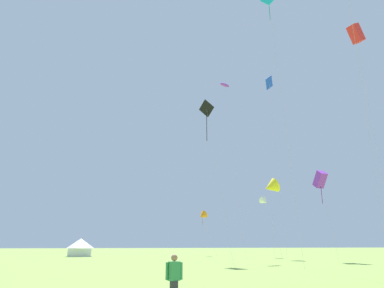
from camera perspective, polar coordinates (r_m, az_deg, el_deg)
name	(u,v)px	position (r m, az deg, el deg)	size (l,w,h in m)	color
kite_blue_diamond	(269,84)	(68.05, 12.57, 9.60)	(2.35, 3.01, 32.91)	blue
kite_red_box	(356,34)	(51.90, 25.31, 16.03)	(2.35, 2.55, 29.72)	red
kite_black_diamond	(207,111)	(47.67, 2.43, 5.40)	(3.37, 2.85, 21.13)	black
kite_cyan_diamond	(270,6)	(40.92, 12.62, 21.22)	(1.88, 1.35, 28.52)	#1EB7CC
kite_yellow_delta	(271,187)	(55.39, 12.77, -6.90)	(2.64, 2.47, 11.96)	yellow
kite_white_delta	(265,201)	(61.83, 11.83, -9.18)	(2.91, 2.54, 10.12)	white
kite_purple_box	(320,180)	(49.66, 20.30, -5.49)	(1.29, 2.38, 11.58)	purple
kite_orange_delta	(202,216)	(66.84, 1.72, -11.68)	(3.54, 2.29, 8.21)	orange
kite_purple_parafoil	(225,86)	(59.74, 5.42, 9.50)	(3.11, 2.29, 28.30)	purple
person_spectator	(174,282)	(12.27, -2.98, -21.75)	(0.57, 0.34, 1.73)	#2D2D33
festival_tent_center	(80,246)	(66.53, -17.85, -15.72)	(4.68, 4.68, 3.04)	white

